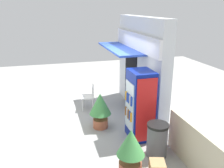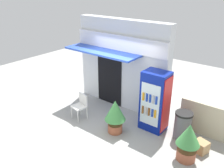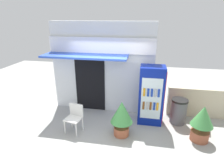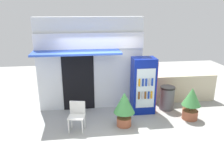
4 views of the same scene
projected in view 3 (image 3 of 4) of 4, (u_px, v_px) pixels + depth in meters
The scene contains 9 objects.
ground at pixel (100, 133), 5.41m from camera, with size 16.00×16.00×0.00m, color #A3A39E.
storefront_building at pixel (102, 67), 6.34m from camera, with size 3.51×1.18×3.08m.
drink_cooler at pixel (151, 95), 5.68m from camera, with size 0.76×0.64×1.85m.
plastic_chair at pixel (75, 116), 5.34m from camera, with size 0.52×0.49×0.84m.
potted_plant_near_shop at pixel (122, 115), 5.10m from camera, with size 0.62×0.62×1.05m.
potted_plant_curbside at pixel (202, 121), 4.89m from camera, with size 0.59×0.59×1.03m.
trash_bin at pixel (178, 111), 5.80m from camera, with size 0.50×0.50×0.81m.
stone_boundary_wall at pixel (204, 103), 6.15m from camera, with size 2.34×0.24×1.00m, color beige.
cardboard_box at pixel (202, 125), 5.50m from camera, with size 0.34×0.31×0.32m, color tan.
Camera 3 is at (1.17, -4.44, 3.23)m, focal length 29.46 mm.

